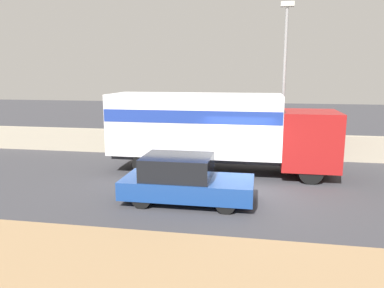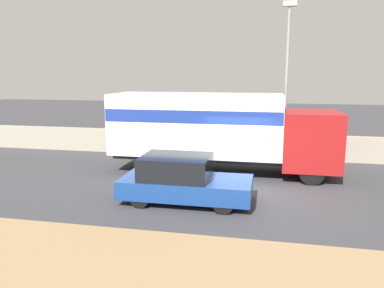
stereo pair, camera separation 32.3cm
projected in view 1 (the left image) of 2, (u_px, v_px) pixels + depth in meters
The scene contains 5 objects.
ground_plane at pixel (235, 192), 12.90m from camera, with size 80.00×80.00×0.00m, color #38383D.
stone_wall_backdrop at pixel (243, 145), 18.21m from camera, with size 60.00×0.35×1.20m.
street_lamp at pixel (284, 73), 16.26m from camera, with size 0.56×0.28×7.01m.
box_truck at pixel (215, 127), 15.21m from camera, with size 9.06×2.47×3.22m.
car_hatchback at pixel (184, 180), 11.84m from camera, with size 4.12×1.83×1.49m.
Camera 1 is at (0.71, -12.43, 4.05)m, focal length 35.00 mm.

